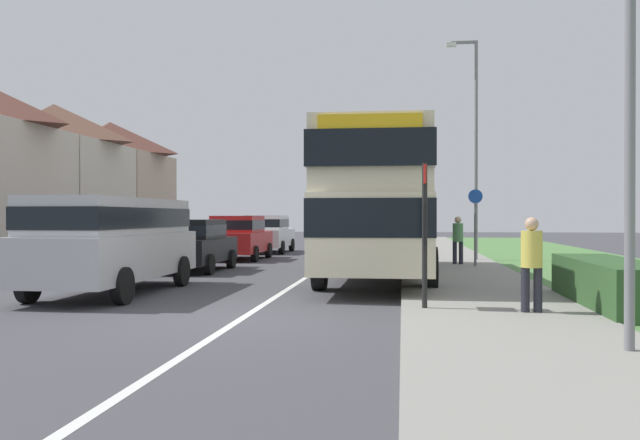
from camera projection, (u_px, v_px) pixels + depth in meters
The scene contains 15 objects.
ground_plane at pixel (243, 318), 11.17m from camera, with size 120.00×120.00×0.00m, color #424247.
lane_marking_centre at pixel (309, 275), 19.11m from camera, with size 0.14×60.00×0.01m, color silver.
pavement_near_side at pixel (467, 282), 16.61m from camera, with size 3.20×68.00×0.12m, color gray.
roadside_hedge at pixel (610, 286), 12.01m from camera, with size 1.10×4.35×0.90m, color #2D5128.
double_decker_bus at pixel (379, 199), 18.08m from camera, with size 2.80×10.64×3.70m.
parked_van_silver at pixel (113, 237), 14.65m from camera, with size 2.11×5.57×2.07m.
parked_car_black at pixel (193, 243), 20.56m from camera, with size 1.88×4.02×1.58m.
parked_car_red at pixel (239, 236), 25.93m from camera, with size 2.00×4.06×1.69m.
parked_car_white at pixel (268, 232), 30.94m from camera, with size 1.98×4.35×1.71m.
pedestrian_at_stop at pixel (532, 260), 11.00m from camera, with size 0.34×0.34×1.67m.
pedestrian_walking_away at pixel (458, 238), 21.99m from camera, with size 0.34×0.34×1.67m.
bus_stop_sign at pixel (425, 225), 11.52m from camera, with size 0.09×0.52×2.60m.
cycle_route_sign at pixel (475, 224), 21.05m from camera, with size 0.44×0.08×2.52m.
street_lamp_mid at pixel (473, 136), 24.49m from camera, with size 1.14×0.20×8.05m.
house_terrace_far_side at pixel (17, 173), 30.53m from camera, with size 6.01×26.06×7.29m.
Camera 1 is at (2.63, -10.92, 1.69)m, focal length 37.90 mm.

